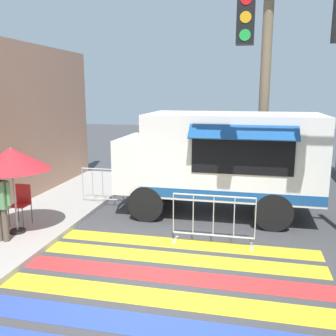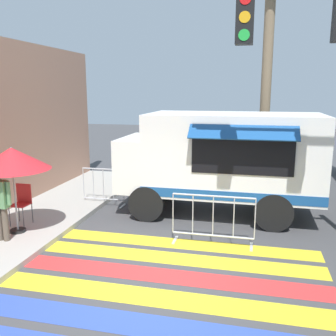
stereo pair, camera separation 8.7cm
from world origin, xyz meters
TOP-DOWN VIEW (x-y plane):
  - ground_plane at (0.00, 0.00)m, footprint 60.00×60.00m
  - crosswalk_painted at (0.00, -0.21)m, footprint 6.40×4.36m
  - food_truck at (0.75, 4.04)m, footprint 5.36×2.76m
  - patio_umbrella at (-3.60, 1.24)m, footprint 1.71×1.71m
  - folding_chair at (-3.81, 1.78)m, footprint 0.40×0.40m
  - vendor_person at (-3.60, 0.72)m, footprint 0.53×0.21m
  - barricade_front at (0.89, 1.84)m, footprint 1.83×0.44m
  - barricade_side at (-2.60, 3.99)m, footprint 1.29×0.44m
  - palm_tree at (2.02, 6.80)m, footprint 1.94×2.02m

SIDE VIEW (x-z plane):
  - ground_plane at x=0.00m, z-range 0.00..0.00m
  - crosswalk_painted at x=0.00m, z-range 0.00..0.01m
  - barricade_side at x=-2.60m, z-range -0.03..1.10m
  - barricade_front at x=0.89m, z-range -0.01..1.12m
  - folding_chair at x=-3.81m, z-range 0.23..1.23m
  - vendor_person at x=-3.60m, z-range 0.23..1.83m
  - food_truck at x=0.75m, z-range 0.23..3.01m
  - patio_umbrella at x=-3.60m, z-range 0.86..2.86m
  - palm_tree at x=2.02m, z-range 1.37..8.94m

